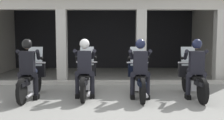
# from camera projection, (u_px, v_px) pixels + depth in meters

# --- Properties ---
(ground_plane) EXTENTS (80.00, 80.00, 0.00)m
(ground_plane) POSITION_uv_depth(u_px,v_px,m) (111.00, 79.00, 10.17)
(ground_plane) COLOR gray
(station_building) EXTENTS (9.63, 4.72, 3.18)m
(station_building) POSITION_uv_depth(u_px,v_px,m) (103.00, 28.00, 11.86)
(station_building) COLOR black
(station_building) RESTS_ON ground
(kerb_strip) EXTENTS (9.13, 0.24, 0.12)m
(kerb_strip) POSITION_uv_depth(u_px,v_px,m) (101.00, 82.00, 9.18)
(kerb_strip) COLOR #B7B5AD
(kerb_strip) RESTS_ON ground
(motorcycle_far_left) EXTENTS (0.62, 2.04, 1.35)m
(motorcycle_far_left) POSITION_uv_depth(u_px,v_px,m) (31.00, 79.00, 7.22)
(motorcycle_far_left) COLOR black
(motorcycle_far_left) RESTS_ON ground
(police_officer_far_left) EXTENTS (0.63, 0.61, 1.58)m
(police_officer_far_left) POSITION_uv_depth(u_px,v_px,m) (28.00, 64.00, 6.90)
(police_officer_far_left) COLOR black
(police_officer_far_left) RESTS_ON ground
(motorcycle_center_left) EXTENTS (0.62, 2.04, 1.35)m
(motorcycle_center_left) POSITION_uv_depth(u_px,v_px,m) (86.00, 78.00, 7.40)
(motorcycle_center_left) COLOR black
(motorcycle_center_left) RESTS_ON ground
(police_officer_center_left) EXTENTS (0.63, 0.61, 1.58)m
(police_officer_center_left) POSITION_uv_depth(u_px,v_px,m) (85.00, 63.00, 7.08)
(police_officer_center_left) COLOR black
(police_officer_center_left) RESTS_ON ground
(motorcycle_center_right) EXTENTS (0.62, 2.04, 1.35)m
(motorcycle_center_right) POSITION_uv_depth(u_px,v_px,m) (139.00, 78.00, 7.28)
(motorcycle_center_right) COLOR black
(motorcycle_center_right) RESTS_ON ground
(police_officer_center_right) EXTENTS (0.63, 0.61, 1.58)m
(police_officer_center_right) POSITION_uv_depth(u_px,v_px,m) (140.00, 64.00, 6.95)
(police_officer_center_right) COLOR black
(police_officer_center_right) RESTS_ON ground
(motorcycle_far_right) EXTENTS (0.62, 2.04, 1.35)m
(motorcycle_far_right) POSITION_uv_depth(u_px,v_px,m) (192.00, 79.00, 7.26)
(motorcycle_far_right) COLOR black
(motorcycle_far_right) RESTS_ON ground
(police_officer_far_right) EXTENTS (0.63, 0.61, 1.58)m
(police_officer_far_right) POSITION_uv_depth(u_px,v_px,m) (196.00, 64.00, 6.94)
(police_officer_far_right) COLOR black
(police_officer_far_right) RESTS_ON ground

